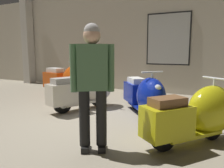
{
  "coord_description": "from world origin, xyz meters",
  "views": [
    {
      "loc": [
        2.38,
        -3.41,
        1.37
      ],
      "look_at": [
        0.09,
        1.08,
        0.62
      ],
      "focal_mm": 35.2,
      "sensor_mm": 36.0,
      "label": 1
    }
  ],
  "objects_px": {
    "scooter_1": "(88,89)",
    "scooter_2": "(146,96)",
    "scooter_0": "(69,80)",
    "scooter_3": "(199,114)",
    "visitor_0": "(92,79)"
  },
  "relations": [
    {
      "from": "scooter_0",
      "to": "visitor_0",
      "type": "height_order",
      "value": "visitor_0"
    },
    {
      "from": "scooter_1",
      "to": "scooter_3",
      "type": "relative_size",
      "value": 1.12
    },
    {
      "from": "scooter_0",
      "to": "scooter_2",
      "type": "distance_m",
      "value": 2.91
    },
    {
      "from": "scooter_0",
      "to": "visitor_0",
      "type": "xyz_separation_m",
      "value": [
        2.61,
        -2.81,
        0.5
      ]
    },
    {
      "from": "scooter_1",
      "to": "scooter_2",
      "type": "xyz_separation_m",
      "value": [
        1.46,
        -0.03,
        -0.02
      ]
    },
    {
      "from": "scooter_0",
      "to": "scooter_1",
      "type": "distance_m",
      "value": 1.58
    },
    {
      "from": "scooter_0",
      "to": "scooter_3",
      "type": "distance_m",
      "value": 4.3
    },
    {
      "from": "scooter_0",
      "to": "scooter_3",
      "type": "xyz_separation_m",
      "value": [
        3.87,
        -1.88,
        -0.05
      ]
    },
    {
      "from": "scooter_1",
      "to": "scooter_2",
      "type": "relative_size",
      "value": 1.14
    },
    {
      "from": "visitor_0",
      "to": "scooter_1",
      "type": "bearing_deg",
      "value": 3.51
    },
    {
      "from": "scooter_2",
      "to": "visitor_0",
      "type": "height_order",
      "value": "visitor_0"
    },
    {
      "from": "scooter_1",
      "to": "scooter_2",
      "type": "distance_m",
      "value": 1.47
    },
    {
      "from": "scooter_2",
      "to": "scooter_3",
      "type": "distance_m",
      "value": 1.45
    },
    {
      "from": "scooter_3",
      "to": "scooter_2",
      "type": "bearing_deg",
      "value": 88.18
    },
    {
      "from": "scooter_0",
      "to": "scooter_3",
      "type": "bearing_deg",
      "value": -13.47
    }
  ]
}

